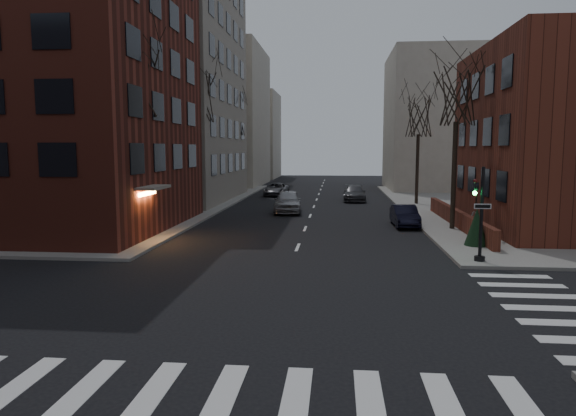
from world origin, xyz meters
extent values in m
plane|color=black|center=(0.00, 0.00, 0.00)|extent=(160.00, 160.00, 0.00)
cube|color=maroon|center=(-15.50, 16.50, 9.00)|extent=(15.00, 15.00, 18.00)
cube|color=gray|center=(-17.00, 34.00, 14.00)|extent=(18.00, 18.00, 28.00)
cube|color=maroon|center=(9.30, 19.00, 0.65)|extent=(0.35, 16.00, 1.00)
cube|color=#B9AD9C|center=(-15.00, 55.00, 9.00)|extent=(14.00, 16.00, 18.00)
cube|color=#B9AD9C|center=(15.00, 50.00, 8.00)|extent=(14.00, 14.00, 16.00)
cube|color=#B9AD9C|center=(-13.00, 72.00, 7.00)|extent=(10.00, 12.00, 14.00)
cylinder|color=black|center=(8.00, 9.00, 2.15)|extent=(0.14, 0.14, 4.00)
cylinder|color=black|center=(8.00, 9.00, 0.25)|extent=(0.44, 0.44, 0.20)
imported|color=black|center=(7.75, 9.00, 3.00)|extent=(0.16, 0.20, 1.00)
sphere|color=#19FF4C|center=(7.68, 8.95, 3.05)|extent=(0.18, 0.18, 0.18)
cube|color=white|center=(8.00, 8.88, 2.50)|extent=(0.70, 0.03, 0.22)
cylinder|color=#2D231C|center=(-8.80, 14.00, 3.47)|extent=(0.28, 0.28, 6.65)
cylinder|color=#2D231C|center=(-8.80, 26.00, 3.65)|extent=(0.28, 0.28, 7.00)
cylinder|color=#2D231C|center=(-8.80, 40.00, 3.30)|extent=(0.28, 0.28, 6.30)
cylinder|color=#2D231C|center=(8.80, 18.00, 3.30)|extent=(0.28, 0.28, 6.30)
cylinder|color=#2D231C|center=(8.80, 32.00, 3.12)|extent=(0.28, 0.28, 5.95)
cylinder|color=black|center=(-8.20, 22.00, 3.15)|extent=(0.12, 0.12, 6.00)
sphere|color=#FFA54C|center=(-8.20, 22.00, 6.25)|extent=(0.36, 0.36, 0.36)
cylinder|color=black|center=(-8.20, 42.00, 3.15)|extent=(0.12, 0.12, 6.00)
sphere|color=#FFA54C|center=(-8.20, 42.00, 6.25)|extent=(0.36, 0.36, 0.36)
imported|color=black|center=(6.20, 19.52, 0.67)|extent=(1.53, 4.11, 1.34)
imported|color=gray|center=(-1.83, 25.81, 0.86)|extent=(2.37, 5.18, 1.72)
imported|color=#39393E|center=(3.56, 35.01, 0.73)|extent=(2.12, 5.05, 1.46)
imported|color=#444349|center=(-4.35, 39.63, 0.66)|extent=(2.32, 4.82, 1.32)
cube|color=silver|center=(10.32, 18.93, 0.60)|extent=(0.60, 0.68, 0.91)
cone|color=#173116|center=(8.77, 12.58, 1.08)|extent=(1.28, 1.28, 1.85)
camera|label=1|loc=(1.91, -13.10, 4.92)|focal=32.00mm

